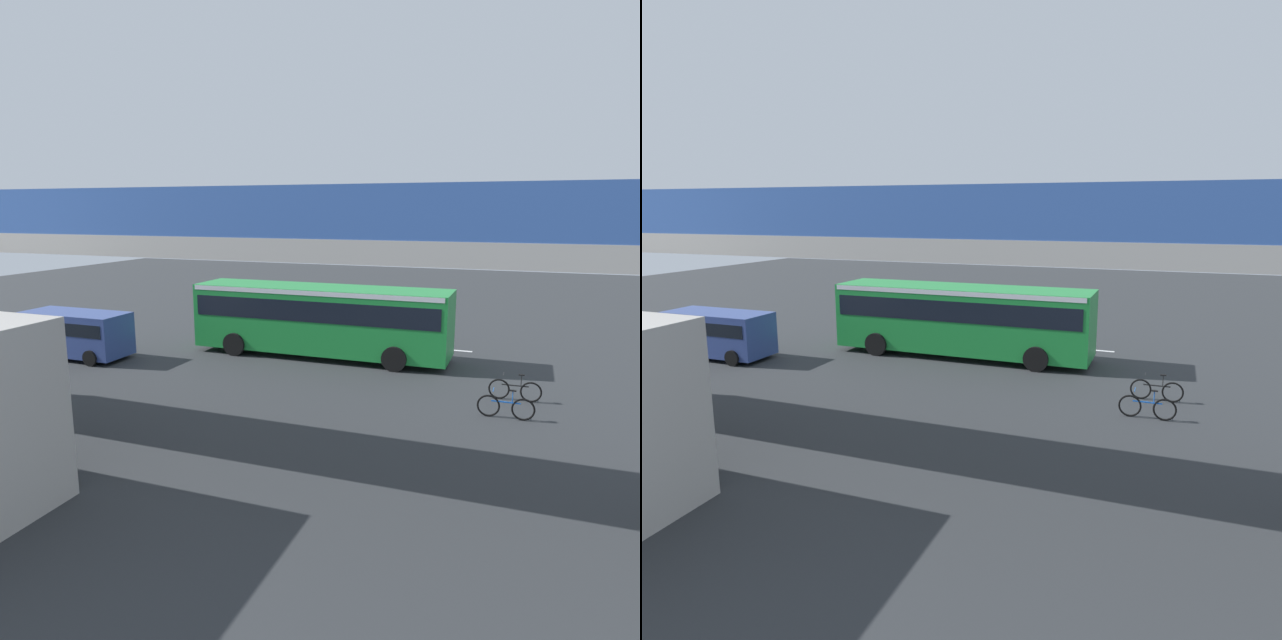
% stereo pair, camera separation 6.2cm
% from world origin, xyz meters
% --- Properties ---
extents(ground, '(80.00, 80.00, 0.00)m').
position_xyz_m(ground, '(0.00, 0.00, 0.00)').
color(ground, '#2D3033').
extents(city_bus, '(11.54, 2.85, 3.15)m').
position_xyz_m(city_bus, '(-0.62, 0.70, 1.88)').
color(city_bus, '#1E8C38').
rests_on(city_bus, ground).
extents(parked_van, '(4.80, 2.17, 2.05)m').
position_xyz_m(parked_van, '(9.46, 4.70, 1.18)').
color(parked_van, '#33478C').
rests_on(parked_van, ground).
extents(bicycle_blue, '(1.77, 0.44, 0.96)m').
position_xyz_m(bicycle_blue, '(-8.84, 5.97, 0.37)').
color(bicycle_blue, black).
rests_on(bicycle_blue, ground).
extents(bicycle_black, '(1.77, 0.44, 0.96)m').
position_xyz_m(bicycle_black, '(-9.05, 4.06, 0.37)').
color(bicycle_black, black).
rests_on(bicycle_black, ground).
extents(traffic_sign, '(0.08, 0.60, 2.80)m').
position_xyz_m(traffic_sign, '(2.59, -2.74, 1.89)').
color(traffic_sign, slate).
rests_on(traffic_sign, ground).
extents(lane_dash_leftmost, '(2.00, 0.20, 0.01)m').
position_xyz_m(lane_dash_leftmost, '(-6.00, -2.46, 0.00)').
color(lane_dash_leftmost, silver).
rests_on(lane_dash_leftmost, ground).
extents(lane_dash_left, '(2.00, 0.20, 0.01)m').
position_xyz_m(lane_dash_left, '(-2.00, -2.46, 0.00)').
color(lane_dash_left, silver).
rests_on(lane_dash_left, ground).
extents(lane_dash_centre, '(2.00, 0.20, 0.01)m').
position_xyz_m(lane_dash_centre, '(2.00, -2.46, 0.00)').
color(lane_dash_centre, silver).
rests_on(lane_dash_centre, ground).
extents(lane_dash_right, '(2.00, 0.20, 0.01)m').
position_xyz_m(lane_dash_right, '(6.00, -2.46, 0.00)').
color(lane_dash_right, silver).
rests_on(lane_dash_right, ground).
extents(pedestrian_overpass, '(28.00, 2.60, 7.00)m').
position_xyz_m(pedestrian_overpass, '(0.00, 11.68, 5.22)').
color(pedestrian_overpass, '#B2ADA5').
rests_on(pedestrian_overpass, ground).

